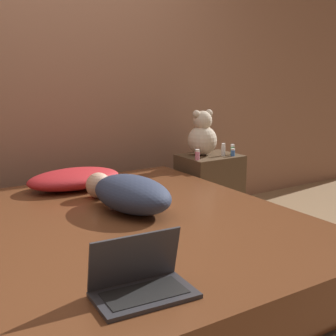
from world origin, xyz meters
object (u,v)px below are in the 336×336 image
(teddy_bear, at_px, (202,135))
(bottle_green, at_px, (232,150))
(pillow, at_px, (74,179))
(bottle_pink, at_px, (197,155))
(bottle_blue, at_px, (233,152))
(bottle_white, at_px, (223,150))
(person_lying, at_px, (129,193))
(laptop, at_px, (141,281))

(teddy_bear, bearing_deg, bottle_green, -29.33)
(pillow, relative_size, bottle_pink, 7.74)
(bottle_blue, bearing_deg, bottle_green, 52.57)
(bottle_blue, height_order, bottle_white, bottle_white)
(teddy_bear, bearing_deg, bottle_pink, -136.65)
(person_lying, xyz_separation_m, bottle_pink, (0.88, 0.56, 0.03))
(bottle_white, bearing_deg, bottle_green, -0.18)
(bottle_pink, bearing_deg, pillow, 177.71)
(person_lying, xyz_separation_m, laptop, (-0.43, -0.89, -0.05))
(person_lying, xyz_separation_m, teddy_bear, (1.03, 0.70, 0.15))
(laptop, bearing_deg, bottle_white, 47.55)
(laptop, bearing_deg, teddy_bear, 52.00)
(laptop, xyz_separation_m, bottle_blue, (1.63, 1.42, 0.07))
(pillow, height_order, bottle_blue, bottle_blue)
(person_lying, distance_m, bottle_green, 1.37)
(teddy_bear, distance_m, bottle_green, 0.27)
(teddy_bear, relative_size, bottle_white, 3.65)
(pillow, bearing_deg, bottle_pink, -2.29)
(bottle_blue, height_order, bottle_green, bottle_green)
(laptop, distance_m, bottle_white, 2.15)
(laptop, relative_size, teddy_bear, 1.03)
(bottle_pink, xyz_separation_m, bottle_green, (0.36, 0.02, 0.00))
(teddy_bear, distance_m, bottle_pink, 0.24)
(teddy_bear, bearing_deg, person_lying, -145.71)
(bottle_green, bearing_deg, bottle_blue, -127.43)
(teddy_bear, bearing_deg, laptop, -132.49)
(person_lying, distance_m, teddy_bear, 1.25)
(teddy_bear, height_order, bottle_green, teddy_bear)
(bottle_blue, xyz_separation_m, bottle_white, (-0.06, 0.05, 0.02))
(bottle_blue, bearing_deg, pillow, 177.09)
(bottle_pink, bearing_deg, teddy_bear, 43.35)
(pillow, xyz_separation_m, person_lying, (0.09, -0.60, 0.03))
(bottle_white, xyz_separation_m, bottle_pink, (-0.27, -0.02, -0.01))
(bottle_pink, relative_size, bottle_green, 0.97)
(bottle_white, bearing_deg, pillow, 179.29)
(pillow, bearing_deg, laptop, -102.89)
(pillow, distance_m, bottle_pink, 0.97)
(person_lying, bearing_deg, teddy_bear, 26.85)
(pillow, relative_size, laptop, 1.68)
(laptop, xyz_separation_m, bottle_green, (1.67, 1.47, 0.08))
(person_lying, distance_m, bottle_pink, 1.04)
(pillow, distance_m, bottle_white, 1.23)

